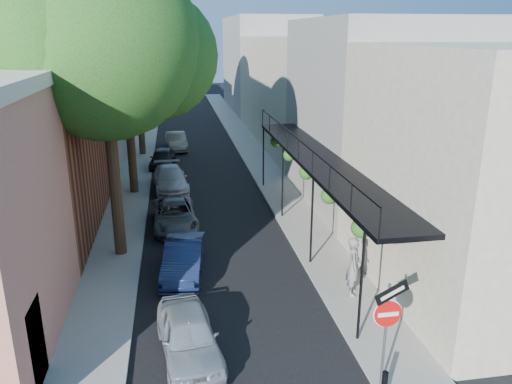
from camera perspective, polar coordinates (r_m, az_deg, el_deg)
name	(u,v)px	position (r m, az deg, el deg)	size (l,w,h in m)	color
road_surface	(195,144)	(39.42, -7.03, 5.42)	(6.00, 64.00, 0.01)	black
sidewalk_left	(142,146)	(39.46, -12.87, 5.20)	(2.00, 64.00, 0.12)	gray
sidewalk_right	(245,142)	(39.76, -1.24, 5.74)	(2.00, 64.00, 0.12)	gray
buildings_left	(59,84)	(38.22, -21.58, 11.45)	(10.10, 59.10, 12.00)	tan
buildings_right	(310,86)	(39.60, 6.15, 11.99)	(9.80, 55.00, 10.00)	beige
sign_post	(388,318)	(12.29, 14.81, -13.74)	(0.89, 0.17, 2.99)	#595B60
oak_near	(116,46)	(18.86, -15.68, 15.74)	(7.48, 6.80, 11.42)	#382316
oak_mid	(132,59)	(26.83, -13.94, 14.52)	(6.60, 6.00, 10.20)	#382316
oak_far	(141,34)	(35.81, -12.95, 17.21)	(7.70, 7.00, 11.90)	#382316
parked_car_a	(189,335)	(13.97, -7.71, -15.92)	(1.48, 3.67, 1.25)	#919AA1
parked_car_b	(184,259)	(18.18, -8.26, -7.54)	(1.32, 3.79, 1.25)	#131E3E
parked_car_c	(175,215)	(22.53, -9.26, -2.64)	(1.91, 4.14, 1.15)	#53565A
parked_car_d	(170,179)	(27.96, -9.76, 1.48)	(1.75, 4.31, 1.25)	silver
parked_car_e	(162,158)	(32.82, -10.65, 3.84)	(1.46, 3.62, 1.23)	black
parked_car_f	(176,141)	(37.71, -9.09, 5.75)	(1.34, 3.84, 1.26)	slate
pedestrian	(354,266)	(16.65, 11.12, -8.29)	(0.73, 0.48, 1.99)	slate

